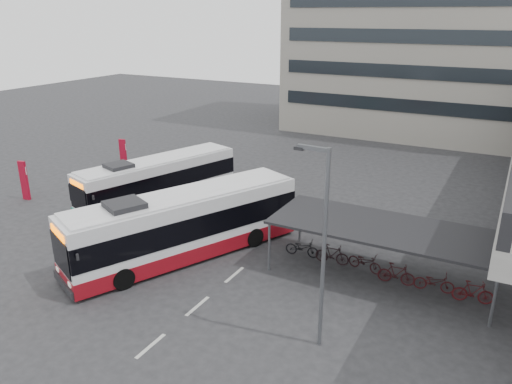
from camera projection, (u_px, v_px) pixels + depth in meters
The scene contains 10 objects.
ground at pixel (190, 263), 24.32m from camera, with size 120.00×120.00×0.00m, color #28282B.
bike_shelter at pixel (381, 249), 22.53m from camera, with size 10.00×4.00×2.54m.
office_block at pixel (458, 2), 47.24m from camera, with size 30.00×15.00×25.00m, color gray.
road_markings at pixel (197, 306), 20.71m from camera, with size 0.15×7.60×0.01m.
bus_main at pixel (185, 225), 24.53m from camera, with size 7.39×11.97×3.55m.
bus_teal at pixel (158, 181), 31.56m from camera, with size 5.45×10.84×3.15m.
pedestrian at pixel (221, 221), 26.93m from camera, with size 0.64×0.42×1.75m, color black.
lamp_post at pixel (322, 239), 16.96m from camera, with size 1.31×0.24×7.45m.
sign_totem_mid at pixel (24, 180), 32.17m from camera, with size 0.56×0.25×2.60m.
sign_totem_north at pixel (123, 155), 38.07m from camera, with size 0.54×0.27×2.51m.
Camera 1 is at (13.14, -17.59, 11.46)m, focal length 35.00 mm.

